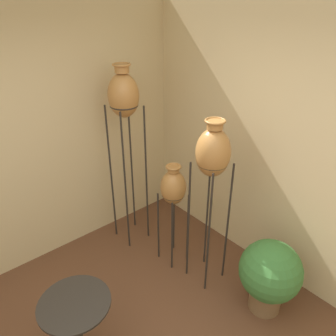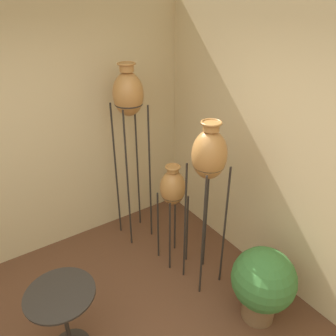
% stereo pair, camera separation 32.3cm
% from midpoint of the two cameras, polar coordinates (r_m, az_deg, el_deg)
% --- Properties ---
extents(wall_right, '(0.06, 8.14, 2.70)m').
position_cam_midpoint_polar(wall_right, '(3.03, 28.27, -0.85)').
color(wall_right, '#D1B784').
rests_on(wall_right, ground_plane).
extents(vase_stand_tall, '(0.31, 0.31, 2.06)m').
position_cam_midpoint_polar(vase_stand_tall, '(3.38, -4.15, 11.98)').
color(vase_stand_tall, '#28231E').
rests_on(vase_stand_tall, ground_plane).
extents(vase_stand_medium, '(0.31, 0.31, 1.73)m').
position_cam_midpoint_polar(vase_stand_medium, '(2.84, 10.43, 1.71)').
color(vase_stand_medium, '#28231E').
rests_on(vase_stand_medium, ground_plane).
extents(vase_stand_short, '(0.26, 0.26, 1.17)m').
position_cam_midpoint_polar(vase_stand_short, '(3.30, 3.65, -3.79)').
color(vase_stand_short, '#28231E').
rests_on(vase_stand_short, ground_plane).
extents(side_table, '(0.54, 0.54, 0.65)m').
position_cam_midpoint_polar(side_table, '(2.85, -14.52, -22.78)').
color(side_table, '#28231E').
rests_on(side_table, ground_plane).
extents(potted_plant, '(0.56, 0.56, 0.74)m').
position_cam_midpoint_polar(potted_plant, '(3.17, 19.20, -18.43)').
color(potted_plant, brown).
rests_on(potted_plant, ground_plane).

